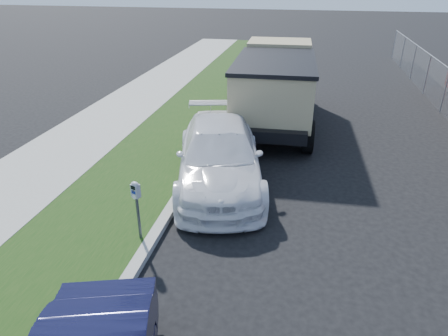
# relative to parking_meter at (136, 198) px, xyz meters

# --- Properties ---
(ground) EXTENTS (120.00, 120.00, 0.00)m
(ground) POSITION_rel_parking_meter_xyz_m (2.85, 0.95, -1.11)
(ground) COLOR black
(ground) RESTS_ON ground
(streetside) EXTENTS (6.12, 50.00, 0.15)m
(streetside) POSITION_rel_parking_meter_xyz_m (-2.72, 2.95, -1.04)
(streetside) COLOR gray
(streetside) RESTS_ON ground
(parking_meter) EXTENTS (0.22, 0.18, 1.36)m
(parking_meter) POSITION_rel_parking_meter_xyz_m (0.00, 0.00, 0.00)
(parking_meter) COLOR #3F4247
(parking_meter) RESTS_ON ground
(white_wagon) EXTENTS (3.43, 5.88, 1.60)m
(white_wagon) POSITION_rel_parking_meter_xyz_m (1.09, 3.18, -0.31)
(white_wagon) COLOR white
(white_wagon) RESTS_ON ground
(dump_truck) EXTENTS (3.03, 7.13, 2.75)m
(dump_truck) POSITION_rel_parking_meter_xyz_m (2.10, 8.44, 0.44)
(dump_truck) COLOR black
(dump_truck) RESTS_ON ground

